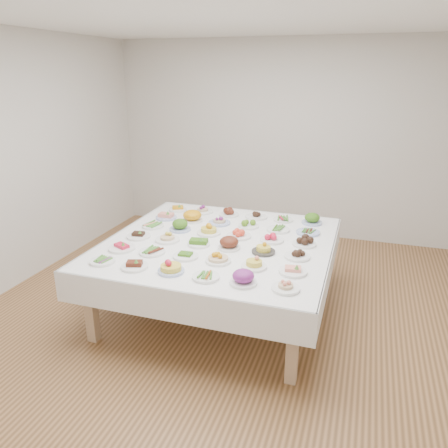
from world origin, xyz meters
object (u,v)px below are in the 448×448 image
(display_table, at_px, (219,247))
(dish_0, at_px, (103,260))
(dish_35, at_px, (312,219))
(dish_18, at_px, (153,225))

(display_table, xyz_separation_m, dish_0, (-0.81, -0.81, 0.09))
(display_table, distance_m, dish_0, 1.15)
(display_table, relative_size, dish_35, 9.98)
(display_table, bearing_deg, dish_0, -135.05)
(display_table, relative_size, dish_0, 9.95)
(dish_0, xyz_separation_m, dish_18, (-0.01, 0.98, 0.00))
(dish_0, bearing_deg, dish_18, 90.45)
(display_table, height_order, dish_35, dish_35)
(display_table, distance_m, dish_18, 0.84)
(display_table, bearing_deg, dish_35, 45.56)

